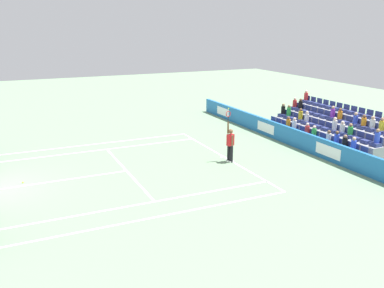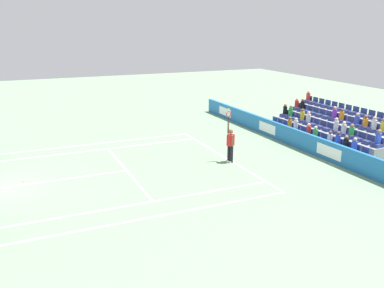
# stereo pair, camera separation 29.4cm
# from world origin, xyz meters

# --- Properties ---
(line_baseline) EXTENTS (10.97, 0.10, 0.01)m
(line_baseline) POSITION_xyz_m (0.00, -11.89, 0.00)
(line_baseline) COLOR white
(line_baseline) RESTS_ON ground
(line_service) EXTENTS (8.23, 0.10, 0.01)m
(line_service) POSITION_xyz_m (0.00, -6.40, 0.00)
(line_service) COLOR white
(line_service) RESTS_ON ground
(line_centre_service) EXTENTS (0.10, 6.40, 0.01)m
(line_centre_service) POSITION_xyz_m (0.00, -3.20, 0.00)
(line_centre_service) COLOR white
(line_centre_service) RESTS_ON ground
(line_singles_sideline_left) EXTENTS (0.10, 11.89, 0.01)m
(line_singles_sideline_left) POSITION_xyz_m (4.12, -5.95, 0.00)
(line_singles_sideline_left) COLOR white
(line_singles_sideline_left) RESTS_ON ground
(line_singles_sideline_right) EXTENTS (0.10, 11.89, 0.01)m
(line_singles_sideline_right) POSITION_xyz_m (-4.12, -5.95, 0.00)
(line_singles_sideline_right) COLOR white
(line_singles_sideline_right) RESTS_ON ground
(line_doubles_sideline_left) EXTENTS (0.10, 11.89, 0.01)m
(line_doubles_sideline_left) POSITION_xyz_m (5.49, -5.95, 0.00)
(line_doubles_sideline_left) COLOR white
(line_doubles_sideline_left) RESTS_ON ground
(line_doubles_sideline_right) EXTENTS (0.10, 11.89, 0.01)m
(line_doubles_sideline_right) POSITION_xyz_m (-5.49, -5.95, 0.00)
(line_doubles_sideline_right) COLOR white
(line_doubles_sideline_right) RESTS_ON ground
(line_centre_mark) EXTENTS (0.10, 0.20, 0.01)m
(line_centre_mark) POSITION_xyz_m (0.00, -11.79, 0.00)
(line_centre_mark) COLOR white
(line_centre_mark) RESTS_ON ground
(sponsor_barrier) EXTENTS (23.10, 0.22, 1.06)m
(sponsor_barrier) POSITION_xyz_m (0.00, -16.68, 0.53)
(sponsor_barrier) COLOR #1E66AD
(sponsor_barrier) RESTS_ON ground
(tennis_player) EXTENTS (0.53, 0.39, 2.85)m
(tennis_player) POSITION_xyz_m (-0.88, -11.76, 0.99)
(tennis_player) COLOR black
(tennis_player) RESTS_ON ground
(stadium_stand) EXTENTS (8.68, 3.80, 2.58)m
(stadium_stand) POSITION_xyz_m (-0.01, -19.60, 0.69)
(stadium_stand) COLOR gray
(stadium_stand) RESTS_ON ground
(loose_tennis_ball) EXTENTS (0.07, 0.07, 0.07)m
(loose_tennis_ball) POSITION_xyz_m (0.37, -1.63, 0.03)
(loose_tennis_ball) COLOR #D1E533
(loose_tennis_ball) RESTS_ON ground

